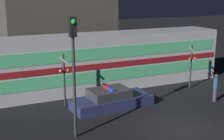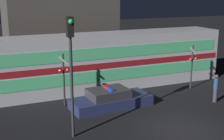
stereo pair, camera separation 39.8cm
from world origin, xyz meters
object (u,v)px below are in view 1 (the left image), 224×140
train (112,60)px  crossing_signal_near (191,64)px  pedestrian (216,87)px  traffic_light_corner (74,58)px  police_car (111,100)px

train → crossing_signal_near: 5.70m
pedestrian → crossing_signal_near: bearing=83.3°
train → traffic_light_corner: bearing=-126.3°
pedestrian → train: bearing=128.8°
train → crossing_signal_near: bearing=-29.7°
crossing_signal_near → police_car: bearing=-170.8°
traffic_light_corner → pedestrian: bearing=6.9°
train → pedestrian: 7.44m
train → traffic_light_corner: (-5.09, -6.92, 1.94)m
traffic_light_corner → crossing_signal_near: bearing=22.2°
train → pedestrian: size_ratio=9.36×
train → traffic_light_corner: traffic_light_corner is taller
police_car → traffic_light_corner: size_ratio=0.88×
crossing_signal_near → pedestrian: bearing=-96.7°
train → police_car: size_ratio=3.34×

